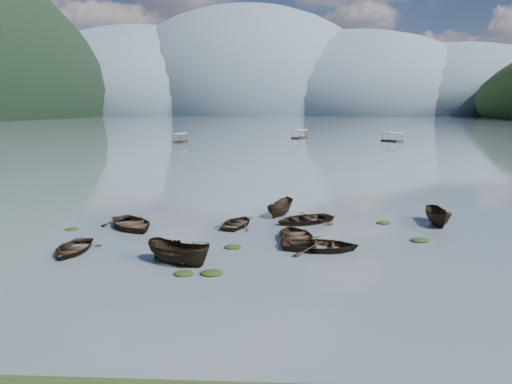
{
  "coord_description": "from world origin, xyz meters",
  "views": [
    {
      "loc": [
        1.77,
        -23.72,
        8.42
      ],
      "look_at": [
        0.0,
        12.0,
        2.0
      ],
      "focal_mm": 32.0,
      "sensor_mm": 36.0,
      "label": 1
    }
  ],
  "objects_px": {
    "rowboat_3": "(296,240)",
    "pontoon_left": "(181,142)",
    "pontoon_centre": "(300,138)",
    "rowboat_0": "(73,252)"
  },
  "relations": [
    {
      "from": "rowboat_0",
      "to": "pontoon_left",
      "type": "xyz_separation_m",
      "value": [
        -13.7,
        94.85,
        0.0
      ]
    },
    {
      "from": "pontoon_centre",
      "to": "rowboat_3",
      "type": "bearing_deg",
      "value": -64.78
    },
    {
      "from": "rowboat_3",
      "to": "pontoon_centre",
      "type": "distance_m",
      "value": 111.26
    },
    {
      "from": "rowboat_3",
      "to": "pontoon_centre",
      "type": "relative_size",
      "value": 0.72
    },
    {
      "from": "pontoon_left",
      "to": "pontoon_centre",
      "type": "xyz_separation_m",
      "value": [
        32.46,
        19.53,
        0.0
      ]
    },
    {
      "from": "rowboat_3",
      "to": "pontoon_left",
      "type": "distance_m",
      "value": 95.57
    },
    {
      "from": "rowboat_0",
      "to": "rowboat_3",
      "type": "xyz_separation_m",
      "value": [
        13.55,
        3.24,
        0.0
      ]
    },
    {
      "from": "pontoon_left",
      "to": "pontoon_centre",
      "type": "height_order",
      "value": "pontoon_centre"
    },
    {
      "from": "rowboat_3",
      "to": "pontoon_left",
      "type": "relative_size",
      "value": 0.78
    },
    {
      "from": "rowboat_0",
      "to": "pontoon_left",
      "type": "height_order",
      "value": "pontoon_left"
    }
  ]
}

